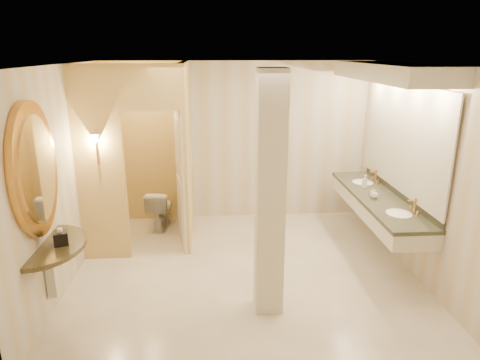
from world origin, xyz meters
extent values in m
plane|color=white|center=(0.00, 0.00, 0.00)|extent=(4.50, 4.50, 0.00)
plane|color=silver|center=(0.00, 0.00, 2.70)|extent=(4.50, 4.50, 0.00)
cube|color=beige|center=(0.00, 2.00, 1.35)|extent=(4.50, 0.02, 2.70)
cube|color=beige|center=(0.00, -2.00, 1.35)|extent=(4.50, 0.02, 2.70)
cube|color=beige|center=(-2.25, 0.00, 1.35)|extent=(0.02, 4.00, 2.70)
cube|color=beige|center=(2.25, 0.00, 1.35)|extent=(0.02, 4.00, 2.70)
cube|color=#EFDA7D|center=(-0.80, 1.25, 1.35)|extent=(0.10, 1.50, 2.70)
cube|color=#EFDA7D|center=(-1.93, 0.50, 1.35)|extent=(0.65, 0.10, 2.70)
cube|color=#EFDA7D|center=(-1.20, 0.50, 2.40)|extent=(0.80, 0.10, 0.60)
cube|color=beige|center=(-0.87, 0.89, 1.05)|extent=(0.19, 0.80, 2.10)
cylinder|color=#C4843E|center=(-1.93, 0.43, 1.55)|extent=(0.03, 0.03, 0.30)
cone|color=beige|center=(-1.93, 0.43, 1.75)|extent=(0.14, 0.14, 0.14)
cube|color=beige|center=(1.95, 0.40, 0.73)|extent=(0.60, 2.48, 0.24)
cube|color=black|center=(1.95, 0.40, 0.85)|extent=(0.64, 2.52, 0.05)
cube|color=black|center=(2.23, 0.40, 0.92)|extent=(0.03, 2.48, 0.10)
ellipsoid|color=white|center=(1.95, -0.27, 0.83)|extent=(0.40, 0.44, 0.15)
cylinder|color=#C4843E|center=(2.15, -0.27, 0.96)|extent=(0.03, 0.03, 0.22)
ellipsoid|color=white|center=(1.95, 1.07, 0.83)|extent=(0.40, 0.44, 0.15)
cylinder|color=#C4843E|center=(2.15, 1.07, 0.96)|extent=(0.03, 0.03, 0.22)
cube|color=white|center=(2.23, 0.40, 1.70)|extent=(0.03, 2.48, 1.40)
cube|color=beige|center=(1.95, 0.40, 2.59)|extent=(0.75, 2.68, 0.22)
cylinder|color=black|center=(-2.23, -0.90, 0.85)|extent=(1.08, 1.08, 0.05)
cube|color=beige|center=(-2.19, -0.90, 0.55)|extent=(0.10, 0.10, 0.60)
cylinder|color=gold|center=(-2.21, -0.90, 1.70)|extent=(0.07, 1.08, 1.08)
cylinder|color=white|center=(-2.17, -0.90, 1.70)|extent=(0.02, 0.86, 0.86)
cube|color=beige|center=(0.20, -0.90, 1.35)|extent=(0.30, 0.30, 2.70)
cube|color=black|center=(-2.03, -0.91, 0.95)|extent=(0.18, 0.18, 0.14)
imported|color=white|center=(-1.29, 1.55, 0.33)|extent=(0.45, 0.69, 0.66)
imported|color=beige|center=(1.85, 0.39, 0.93)|extent=(0.06, 0.06, 0.12)
imported|color=silver|center=(1.85, 0.31, 0.94)|extent=(0.11, 0.11, 0.13)
imported|color=#C6B28C|center=(1.87, 0.77, 0.98)|extent=(0.10, 0.10, 0.21)
camera|label=1|loc=(-0.41, -5.20, 2.86)|focal=32.00mm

